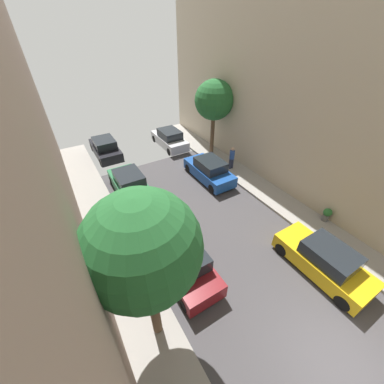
% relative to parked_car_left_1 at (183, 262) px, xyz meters
% --- Properties ---
extents(ground, '(32.00, 32.00, 0.00)m').
position_rel_parked_car_left_1_xyz_m(ground, '(2.70, -5.83, -0.72)').
color(ground, '#423F42').
extents(parked_car_left_1, '(1.78, 4.20, 1.57)m').
position_rel_parked_car_left_1_xyz_m(parked_car_left_1, '(0.00, 0.00, 0.00)').
color(parked_car_left_1, maroon).
rests_on(parked_car_left_1, ground).
extents(parked_car_left_2, '(1.78, 4.20, 1.57)m').
position_rel_parked_car_left_1_xyz_m(parked_car_left_2, '(0.00, 7.08, 0.00)').
color(parked_car_left_2, '#1E6638').
rests_on(parked_car_left_2, ground).
extents(parked_car_left_3, '(1.78, 4.20, 1.57)m').
position_rel_parked_car_left_1_xyz_m(parked_car_left_3, '(0.00, 13.10, 0.00)').
color(parked_car_left_3, black).
rests_on(parked_car_left_3, ground).
extents(parked_car_right_2, '(1.78, 4.20, 1.57)m').
position_rel_parked_car_left_1_xyz_m(parked_car_right_2, '(5.40, -3.21, 0.00)').
color(parked_car_right_2, gold).
rests_on(parked_car_right_2, ground).
extents(parked_car_right_3, '(1.78, 4.20, 1.57)m').
position_rel_parked_car_left_1_xyz_m(parked_car_right_3, '(5.40, 5.77, 0.00)').
color(parked_car_right_3, '#194799').
rests_on(parked_car_right_3, ground).
extents(parked_car_right_4, '(1.78, 4.20, 1.57)m').
position_rel_parked_car_left_1_xyz_m(parked_car_right_4, '(5.40, 12.01, 0.00)').
color(parked_car_right_4, silver).
rests_on(parked_car_right_4, ground).
extents(pedestrian, '(0.40, 0.36, 1.72)m').
position_rel_parked_car_left_1_xyz_m(pedestrian, '(7.54, 5.93, 0.35)').
color(pedestrian, '#2D334C').
rests_on(pedestrian, sidewalk_right).
extents(street_tree_0, '(3.15, 3.15, 6.14)m').
position_rel_parked_car_left_1_xyz_m(street_tree_0, '(-2.05, -1.71, 3.96)').
color(street_tree_0, brown).
rests_on(street_tree_0, sidewalk_left).
extents(street_tree_1, '(2.96, 2.96, 5.77)m').
position_rel_parked_car_left_1_xyz_m(street_tree_1, '(7.84, 8.94, 3.69)').
color(street_tree_1, brown).
rests_on(street_tree_1, sidewalk_right).
extents(potted_plant_1, '(0.45, 0.45, 0.81)m').
position_rel_parked_car_left_1_xyz_m(potted_plant_1, '(8.46, -1.35, -0.12)').
color(potted_plant_1, slate).
rests_on(potted_plant_1, sidewalk_right).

